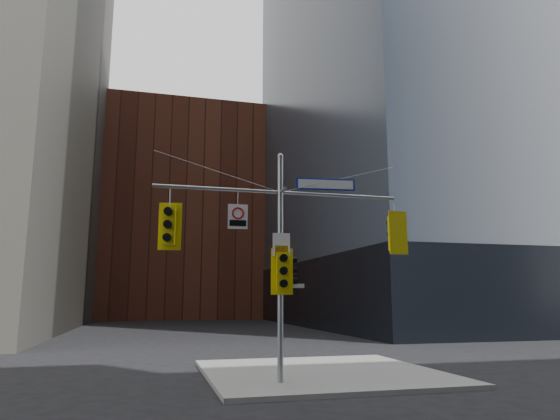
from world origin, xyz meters
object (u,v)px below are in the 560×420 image
traffic_light_west_arm (169,225)px  traffic_light_pole_front (283,271)px  signal_assembly (280,241)px  traffic_light_east_arm (395,233)px  traffic_light_pole_side (290,271)px  regulatory_sign_arm (238,216)px  street_sign_blade (326,184)px

traffic_light_west_arm → traffic_light_pole_front: (3.46, -0.28, -1.33)m
signal_assembly → traffic_light_east_arm: signal_assembly is taller
traffic_light_east_arm → signal_assembly: bearing=-6.0°
signal_assembly → traffic_light_east_arm: 4.01m
traffic_light_pole_front → traffic_light_pole_side: bearing=47.3°
regulatory_sign_arm → traffic_light_east_arm: bearing=2.9°
traffic_light_east_arm → traffic_light_pole_front: traffic_light_east_arm is taller
traffic_light_pole_side → traffic_light_pole_front: 0.42m
traffic_light_west_arm → traffic_light_pole_front: 3.72m
regulatory_sign_arm → signal_assembly: bearing=3.5°
traffic_light_pole_side → regulatory_sign_arm: 2.38m
traffic_light_west_arm → traffic_light_east_arm: 7.45m
traffic_light_pole_side → traffic_light_pole_front: (-0.32, -0.26, -0.04)m
traffic_light_east_arm → traffic_light_pole_front: 4.22m
signal_assembly → traffic_light_pole_front: bearing=-89.8°
traffic_light_east_arm → traffic_light_pole_front: size_ratio=1.01×
traffic_light_east_arm → traffic_light_pole_side: 3.89m
traffic_light_pole_front → street_sign_blade: (1.54, 0.27, 2.88)m
traffic_light_pole_side → street_sign_blade: (1.22, 0.01, 2.85)m
traffic_light_west_arm → traffic_light_pole_side: traffic_light_west_arm is taller
street_sign_blade → regulatory_sign_arm: (-2.92, -0.02, -1.18)m
traffic_light_east_arm → regulatory_sign_arm: regulatory_sign_arm is taller
traffic_light_east_arm → traffic_light_pole_side: traffic_light_east_arm is taller
traffic_light_pole_side → traffic_light_pole_front: size_ratio=0.68×
traffic_light_pole_side → regulatory_sign_arm: regulatory_sign_arm is taller
signal_assembly → street_sign_blade: size_ratio=4.07×
traffic_light_west_arm → traffic_light_pole_front: traffic_light_west_arm is taller
traffic_light_pole_front → regulatory_sign_arm: bearing=177.5°
signal_assembly → traffic_light_pole_side: (0.32, -0.00, -0.91)m
traffic_light_west_arm → traffic_light_pole_side: (3.78, -0.02, -1.30)m
traffic_light_pole_side → traffic_light_pole_front: traffic_light_pole_front is taller
signal_assembly → traffic_light_pole_front: size_ratio=5.60×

